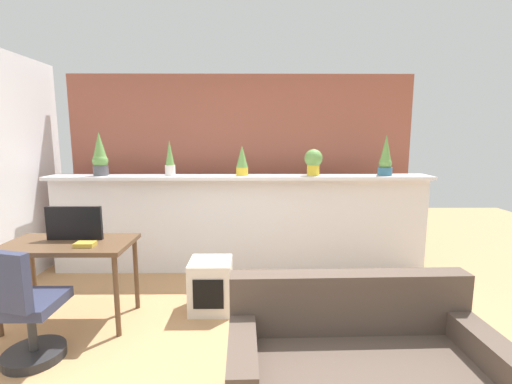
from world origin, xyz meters
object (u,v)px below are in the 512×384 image
potted_plant_3 (313,161)px  potted_plant_1 (170,159)px  potted_plant_4 (386,158)px  book_on_desk (85,244)px  couch (359,371)px  potted_plant_0 (100,156)px  desk (69,251)px  office_chair (23,315)px  side_cube_shelf (211,285)px  potted_plant_2 (242,160)px  tv_monitor (74,223)px

potted_plant_3 → potted_plant_1: bearing=179.9°
potted_plant_4 → book_on_desk: size_ratio=3.01×
potted_plant_1 → potted_plant_3: bearing=-0.1°
potted_plant_3 → book_on_desk: size_ratio=1.95×
book_on_desk → couch: couch is taller
potted_plant_0 → desk: (0.18, -1.19, -0.79)m
potted_plant_1 → couch: bearing=-54.8°
office_chair → side_cube_shelf: (1.27, 0.82, -0.14)m
couch → side_cube_shelf: bearing=128.4°
potted_plant_3 → side_cube_shelf: (-1.13, -0.99, -1.14)m
potted_plant_1 → potted_plant_4: potted_plant_4 is taller
desk → potted_plant_2: bearing=38.2°
potted_plant_0 → potted_plant_3: 2.55m
book_on_desk → potted_plant_1: bearing=71.5°
tv_monitor → potted_plant_1: bearing=60.6°
potted_plant_4 → office_chair: (-3.27, -1.80, -1.03)m
potted_plant_0 → office_chair: bearing=-85.5°
potted_plant_1 → tv_monitor: potted_plant_1 is taller
potted_plant_4 → desk: (-3.23, -1.18, -0.76)m
couch → office_chair: bearing=167.8°
desk → couch: couch is taller
potted_plant_1 → potted_plant_2: size_ratio=1.17×
potted_plant_4 → office_chair: bearing=-151.1°
desk → book_on_desk: (0.21, -0.13, 0.10)m
potted_plant_4 → desk: size_ratio=0.44×
potted_plant_1 → tv_monitor: size_ratio=0.85×
tv_monitor → potted_plant_3: bearing=25.3°
potted_plant_0 → side_cube_shelf: 2.10m
potted_plant_0 → potted_plant_4: 3.41m
desk → tv_monitor: (0.02, 0.08, 0.24)m
office_chair → potted_plant_4: bearing=28.9°
book_on_desk → couch: 2.35m
office_chair → side_cube_shelf: office_chair is taller
potted_plant_2 → potted_plant_4: (1.72, -0.00, 0.02)m
potted_plant_4 → side_cube_shelf: size_ratio=0.97×
potted_plant_3 → office_chair: size_ratio=0.35×
potted_plant_2 → side_cube_shelf: (-0.28, -0.98, -1.15)m
tv_monitor → office_chair: size_ratio=0.55×
potted_plant_2 → couch: 2.68m
desk → book_on_desk: 0.27m
potted_plant_3 → office_chair: potted_plant_3 is taller
tv_monitor → couch: tv_monitor is taller
potted_plant_0 → office_chair: (0.14, -1.81, -1.06)m
potted_plant_0 → potted_plant_2: potted_plant_0 is taller
side_cube_shelf → couch: size_ratio=0.32×
potted_plant_1 → potted_plant_2: 0.86m
potted_plant_2 → side_cube_shelf: bearing=-105.8°
potted_plant_2 → office_chair: potted_plant_2 is taller
potted_plant_0 → office_chair: potted_plant_0 is taller
potted_plant_4 → tv_monitor: potted_plant_4 is taller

